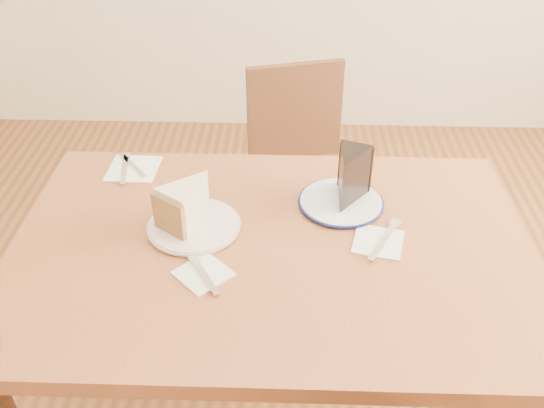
{
  "coord_description": "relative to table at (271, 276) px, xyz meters",
  "views": [
    {
      "loc": [
        0.04,
        -1.08,
        1.64
      ],
      "look_at": [
        0.0,
        0.09,
        0.8
      ],
      "focal_mm": 40.0,
      "sensor_mm": 36.0,
      "label": 1
    }
  ],
  "objects": [
    {
      "name": "table",
      "position": [
        0.0,
        0.0,
        0.0
      ],
      "size": [
        1.2,
        0.8,
        0.75
      ],
      "color": "#5E2E19",
      "rests_on": "ground"
    },
    {
      "name": "chair_far",
      "position": [
        0.09,
        0.76,
        -0.19
      ],
      "size": [
        0.5,
        0.5,
        0.82
      ],
      "rotation": [
        0.0,
        0.0,
        3.41
      ],
      "color": "#341A0F",
      "rests_on": "ground"
    },
    {
      "name": "plate_cream",
      "position": [
        -0.18,
        0.06,
        0.1
      ],
      "size": [
        0.21,
        0.21,
        0.01
      ],
      "primitive_type": "cylinder",
      "color": "silver",
      "rests_on": "table"
    },
    {
      "name": "plate_navy",
      "position": [
        0.17,
        0.16,
        0.1
      ],
      "size": [
        0.2,
        0.2,
        0.01
      ],
      "primitive_type": "cylinder",
      "color": "white",
      "rests_on": "table"
    },
    {
      "name": "carrot_cake",
      "position": [
        -0.19,
        0.08,
        0.16
      ],
      "size": [
        0.15,
        0.16,
        0.09
      ],
      "primitive_type": null,
      "rotation": [
        0.0,
        0.0,
        -0.62
      ],
      "color": "beige",
      "rests_on": "plate_cream"
    },
    {
      "name": "chocolate_cake",
      "position": [
        0.18,
        0.17,
        0.17
      ],
      "size": [
        0.12,
        0.14,
        0.12
      ],
      "primitive_type": null,
      "rotation": [
        0.0,
        0.0,
        2.79
      ],
      "color": "black",
      "rests_on": "plate_navy"
    },
    {
      "name": "napkin_cream",
      "position": [
        -0.14,
        -0.11,
        0.1
      ],
      "size": [
        0.14,
        0.14,
        0.0
      ],
      "primitive_type": "cube",
      "rotation": [
        0.0,
        0.0,
        0.78
      ],
      "color": "white",
      "rests_on": "table"
    },
    {
      "name": "napkin_navy",
      "position": [
        0.25,
        0.02,
        0.1
      ],
      "size": [
        0.13,
        0.13,
        0.0
      ],
      "primitive_type": "cube",
      "rotation": [
        0.0,
        0.0,
        -0.23
      ],
      "color": "white",
      "rests_on": "table"
    },
    {
      "name": "napkin_spare",
      "position": [
        -0.39,
        0.31,
        0.1
      ],
      "size": [
        0.14,
        0.14,
        0.0
      ],
      "primitive_type": "cube",
      "rotation": [
        0.0,
        0.0,
        -0.04
      ],
      "color": "white",
      "rests_on": "table"
    },
    {
      "name": "fork_cream",
      "position": [
        -0.14,
        -0.11,
        0.1
      ],
      "size": [
        0.08,
        0.13,
        0.0
      ],
      "primitive_type": "cube",
      "rotation": [
        0.0,
        0.0,
        0.52
      ],
      "color": "silver",
      "rests_on": "napkin_cream"
    },
    {
      "name": "knife_navy",
      "position": [
        0.26,
        0.02,
        0.1
      ],
      "size": [
        0.09,
        0.16,
        0.0
      ],
      "primitive_type": "cube",
      "rotation": [
        0.0,
        0.0,
        -0.48
      ],
      "color": "white",
      "rests_on": "napkin_navy"
    },
    {
      "name": "fork_spare",
      "position": [
        -0.39,
        0.32,
        0.1
      ],
      "size": [
        0.1,
        0.12,
        0.0
      ],
      "primitive_type": "cube",
      "rotation": [
        0.0,
        0.0,
        0.67
      ],
      "color": "silver",
      "rests_on": "napkin_spare"
    },
    {
      "name": "knife_spare",
      "position": [
        -0.41,
        0.3,
        0.1
      ],
      "size": [
        0.04,
        0.16,
        0.0
      ],
      "primitive_type": "cube",
      "rotation": [
        0.0,
        0.0,
        0.16
      ],
      "color": "silver",
      "rests_on": "napkin_spare"
    }
  ]
}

